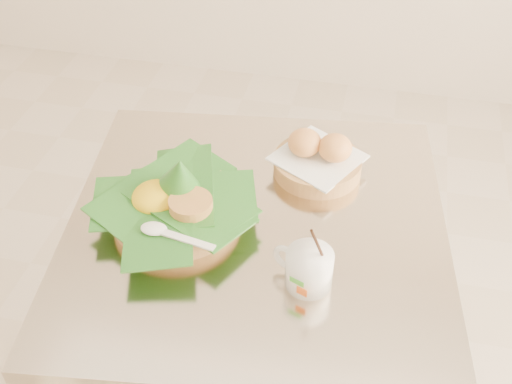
% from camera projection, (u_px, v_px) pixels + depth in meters
% --- Properties ---
extents(cafe_table, '(0.79, 0.79, 0.75)m').
position_uv_depth(cafe_table, '(256.00, 300.00, 1.33)').
color(cafe_table, gray).
rests_on(cafe_table, floor).
extents(rice_basket, '(0.30, 0.30, 0.15)m').
position_uv_depth(rice_basket, '(175.00, 201.00, 1.18)').
color(rice_basket, tan).
rests_on(rice_basket, cafe_table).
extents(bread_basket, '(0.20, 0.20, 0.09)m').
position_uv_depth(bread_basket, '(318.00, 159.00, 1.28)').
color(bread_basket, tan).
rests_on(bread_basket, cafe_table).
extents(coffee_mug, '(0.11, 0.09, 0.14)m').
position_uv_depth(coffee_mug, '(308.00, 268.00, 1.06)').
color(coffee_mug, white).
rests_on(coffee_mug, cafe_table).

